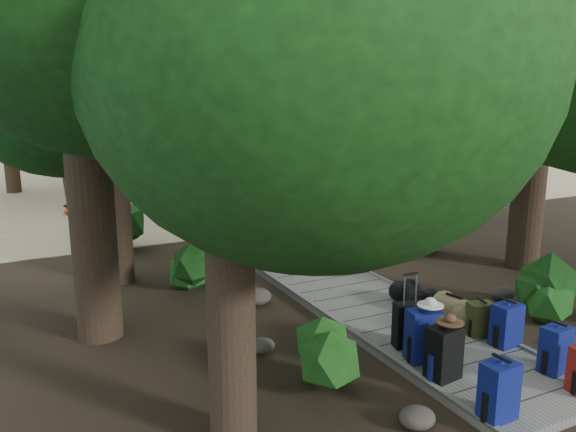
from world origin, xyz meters
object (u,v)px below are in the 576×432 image
backpack_left_a (499,388)px  lone_suitcase_on_sand (216,204)px  backpack_right_c (507,322)px  backpack_right_d (480,317)px  duffel_right_black (415,295)px  backpack_left_b (444,350)px  backpack_left_c (423,333)px  sun_lounger (292,188)px  backpack_right_b (556,347)px  kayak (70,207)px  duffel_right_khaki (454,309)px  suitcase_on_boardwalk (408,325)px

backpack_left_a → lone_suitcase_on_sand: size_ratio=1.10×
backpack_right_c → lone_suitcase_on_sand: 11.10m
backpack_right_d → duffel_right_black: bearing=109.6°
backpack_left_b → backpack_left_c: 0.53m
backpack_left_a → backpack_left_b: backpack_left_b is taller
duffel_right_black → sun_lounger: size_ratio=0.36×
backpack_left_b → backpack_right_b: (1.45, -0.51, -0.04)m
kayak → duffel_right_khaki: bearing=-54.3°
backpack_right_d → sun_lounger: 12.95m
lone_suitcase_on_sand → duffel_right_khaki: bearing=-74.4°
backpack_left_c → backpack_right_c: bearing=4.3°
backpack_left_a → duffel_right_black: bearing=63.6°
backpack_right_b → backpack_left_a: bearing=-170.1°
backpack_right_c → backpack_right_d: bearing=95.9°
backpack_right_d → backpack_left_c: bearing=-153.7°
backpack_left_a → backpack_right_b: 1.60m
duffel_right_khaki → duffel_right_black: 0.83m
backpack_right_c → duffel_right_khaki: 1.04m
lone_suitcase_on_sand → backpack_left_a: bearing=-81.9°
suitcase_on_boardwalk → sun_lounger: bearing=85.3°
backpack_left_b → backpack_right_c: size_ratio=1.12×
backpack_left_b → backpack_right_b: size_ratio=1.12×
backpack_right_b → backpack_right_d: (-0.02, 1.30, -0.06)m
backpack_left_b → duffel_right_khaki: (1.44, 1.38, -0.19)m
backpack_left_a → backpack_left_c: bearing=80.5°
backpack_right_d → backpack_left_a: bearing=-115.2°
backpack_left_c → backpack_left_a: bearing=-85.5°
backpack_left_b → kayak: bearing=94.6°
backpack_left_c → suitcase_on_boardwalk: 0.45m
duffel_right_khaki → duffel_right_black: duffel_right_khaki is taller
backpack_left_a → backpack_right_d: (1.51, 1.78, -0.09)m
backpack_left_a → kayak: backpack_left_a is taller
backpack_left_b → duffel_right_black: backpack_left_b is taller
backpack_left_a → lone_suitcase_on_sand: bearing=82.6°
backpack_left_c → lone_suitcase_on_sand: (0.82, 10.91, -0.16)m
backpack_right_d → suitcase_on_boardwalk: 1.25m
lone_suitcase_on_sand → kayak: size_ratio=0.24×
backpack_left_a → lone_suitcase_on_sand: backpack_left_a is taller
backpack_left_c → backpack_right_d: size_ratio=1.42×
backpack_left_b → backpack_left_c: backpack_left_c is taller
backpack_right_d → kayak: size_ratio=0.20×
duffel_right_black → lone_suitcase_on_sand: size_ratio=0.90×
suitcase_on_boardwalk → kayak: bearing=119.2°
backpack_left_a → sun_lounger: size_ratio=0.44×
backpack_left_c → lone_suitcase_on_sand: backpack_left_c is taller
backpack_right_b → sun_lounger: 14.22m
backpack_right_b → kayak: 15.17m
lone_suitcase_on_sand → kayak: 4.80m
backpack_right_c → duffel_right_khaki: size_ratio=1.14×
backpack_left_b → backpack_right_d: backpack_left_b is taller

